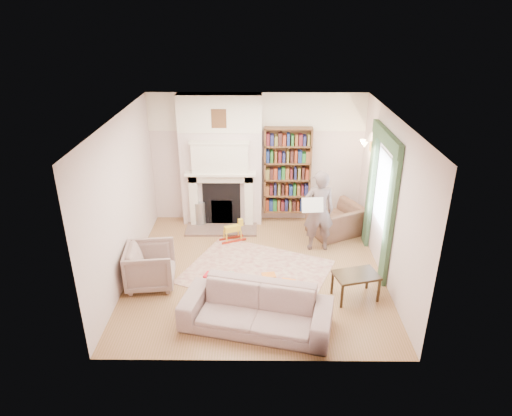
{
  "coord_description": "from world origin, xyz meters",
  "views": [
    {
      "loc": [
        0.06,
        -7.05,
        4.47
      ],
      "look_at": [
        0.0,
        0.25,
        1.15
      ],
      "focal_mm": 32.0,
      "sensor_mm": 36.0,
      "label": 1
    }
  ],
  "objects_px": {
    "sofa": "(256,309)",
    "coffee_table": "(355,286)",
    "bookcase": "(287,171)",
    "rocking_horse": "(232,231)",
    "armchair_left": "(151,266)",
    "paraffin_heater": "(200,214)",
    "man_reading": "(319,211)",
    "armchair_reading": "(336,220)"
  },
  "relations": [
    {
      "from": "armchair_left",
      "to": "sofa",
      "type": "height_order",
      "value": "armchair_left"
    },
    {
      "from": "bookcase",
      "to": "armchair_reading",
      "type": "xyz_separation_m",
      "value": [
        0.99,
        -0.66,
        -0.85
      ]
    },
    {
      "from": "armchair_reading",
      "to": "coffee_table",
      "type": "relative_size",
      "value": 1.42
    },
    {
      "from": "armchair_left",
      "to": "sofa",
      "type": "relative_size",
      "value": 0.36
    },
    {
      "from": "armchair_left",
      "to": "coffee_table",
      "type": "height_order",
      "value": "armchair_left"
    },
    {
      "from": "bookcase",
      "to": "armchair_reading",
      "type": "distance_m",
      "value": 1.47
    },
    {
      "from": "bookcase",
      "to": "rocking_horse",
      "type": "distance_m",
      "value": 1.76
    },
    {
      "from": "man_reading",
      "to": "paraffin_heater",
      "type": "height_order",
      "value": "man_reading"
    },
    {
      "from": "sofa",
      "to": "armchair_reading",
      "type": "bearing_deg",
      "value": 74.53
    },
    {
      "from": "armchair_left",
      "to": "sofa",
      "type": "xyz_separation_m",
      "value": [
        1.81,
        -1.12,
        -0.04
      ]
    },
    {
      "from": "armchair_left",
      "to": "paraffin_heater",
      "type": "relative_size",
      "value": 1.46
    },
    {
      "from": "armchair_reading",
      "to": "paraffin_heater",
      "type": "height_order",
      "value": "armchair_reading"
    },
    {
      "from": "sofa",
      "to": "paraffin_heater",
      "type": "height_order",
      "value": "sofa"
    },
    {
      "from": "armchair_reading",
      "to": "coffee_table",
      "type": "distance_m",
      "value": 2.24
    },
    {
      "from": "bookcase",
      "to": "man_reading",
      "type": "height_order",
      "value": "bookcase"
    },
    {
      "from": "armchair_reading",
      "to": "man_reading",
      "type": "distance_m",
      "value": 0.9
    },
    {
      "from": "bookcase",
      "to": "paraffin_heater",
      "type": "relative_size",
      "value": 3.36
    },
    {
      "from": "bookcase",
      "to": "sofa",
      "type": "distance_m",
      "value": 3.81
    },
    {
      "from": "sofa",
      "to": "coffee_table",
      "type": "distance_m",
      "value": 1.79
    },
    {
      "from": "bookcase",
      "to": "coffee_table",
      "type": "relative_size",
      "value": 2.64
    },
    {
      "from": "bookcase",
      "to": "armchair_left",
      "type": "xyz_separation_m",
      "value": [
        -2.44,
        -2.54,
        -0.81
      ]
    },
    {
      "from": "man_reading",
      "to": "paraffin_heater",
      "type": "bearing_deg",
      "value": -27.89
    },
    {
      "from": "bookcase",
      "to": "rocking_horse",
      "type": "bearing_deg",
      "value": -139.66
    },
    {
      "from": "armchair_left",
      "to": "sofa",
      "type": "bearing_deg",
      "value": -128.19
    },
    {
      "from": "coffee_table",
      "to": "paraffin_heater",
      "type": "distance_m",
      "value": 3.89
    },
    {
      "from": "sofa",
      "to": "paraffin_heater",
      "type": "bearing_deg",
      "value": 123.11
    },
    {
      "from": "sofa",
      "to": "coffee_table",
      "type": "height_order",
      "value": "sofa"
    },
    {
      "from": "sofa",
      "to": "rocking_horse",
      "type": "xyz_separation_m",
      "value": [
        -0.5,
        2.7,
        -0.09
      ]
    },
    {
      "from": "armchair_left",
      "to": "rocking_horse",
      "type": "xyz_separation_m",
      "value": [
        1.3,
        1.58,
        -0.14
      ]
    },
    {
      "from": "rocking_horse",
      "to": "armchair_reading",
      "type": "bearing_deg",
      "value": -15.1
    },
    {
      "from": "bookcase",
      "to": "armchair_reading",
      "type": "height_order",
      "value": "bookcase"
    },
    {
      "from": "bookcase",
      "to": "rocking_horse",
      "type": "relative_size",
      "value": 3.57
    },
    {
      "from": "armchair_left",
      "to": "man_reading",
      "type": "height_order",
      "value": "man_reading"
    },
    {
      "from": "armchair_left",
      "to": "paraffin_heater",
      "type": "distance_m",
      "value": 2.36
    },
    {
      "from": "man_reading",
      "to": "rocking_horse",
      "type": "distance_m",
      "value": 1.8
    },
    {
      "from": "sofa",
      "to": "rocking_horse",
      "type": "relative_size",
      "value": 4.26
    },
    {
      "from": "sofa",
      "to": "coffee_table",
      "type": "bearing_deg",
      "value": 38.19
    },
    {
      "from": "armchair_left",
      "to": "coffee_table",
      "type": "xyz_separation_m",
      "value": [
        3.42,
        -0.36,
        -0.14
      ]
    },
    {
      "from": "armchair_reading",
      "to": "sofa",
      "type": "height_order",
      "value": "same"
    },
    {
      "from": "paraffin_heater",
      "to": "man_reading",
      "type": "bearing_deg",
      "value": -22.55
    },
    {
      "from": "bookcase",
      "to": "paraffin_heater",
      "type": "height_order",
      "value": "bookcase"
    },
    {
      "from": "armchair_left",
      "to": "paraffin_heater",
      "type": "xyz_separation_m",
      "value": [
        0.56,
        2.29,
        -0.09
      ]
    }
  ]
}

